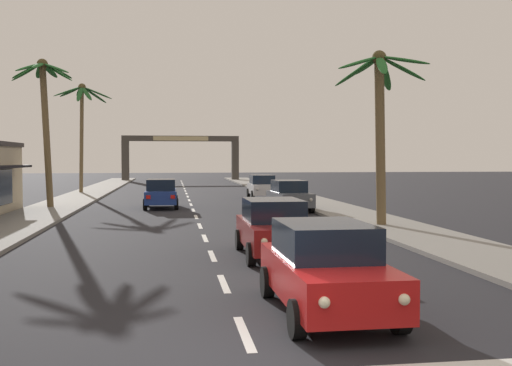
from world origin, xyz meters
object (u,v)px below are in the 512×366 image
at_px(sedan_oncoming_far, 161,193).
at_px(palm_left_farthest, 82,110).
at_px(town_gateway_arch, 181,151).
at_px(sedan_parked_nearest_kerb, 262,186).
at_px(sedan_third_in_queue, 274,227).
at_px(palm_left_third, 44,101).
at_px(traffic_signal_mast, 445,6).
at_px(sedan_parked_mid_kerb, 289,195).
at_px(sedan_lead_at_stop_bar, 325,267).
at_px(palm_right_second, 380,105).

xyz_separation_m(sedan_oncoming_far, palm_left_farthest, (-6.52, 14.54, 5.89)).
bearing_deg(town_gateway_arch, sedan_parked_nearest_kerb, -81.21).
relative_size(sedan_third_in_queue, palm_left_farthest, 0.50).
height_order(palm_left_third, town_gateway_arch, palm_left_third).
bearing_deg(palm_left_farthest, sedan_oncoming_far, -65.86).
height_order(traffic_signal_mast, palm_left_farthest, palm_left_farthest).
relative_size(sedan_oncoming_far, sedan_parked_mid_kerb, 0.99).
height_order(traffic_signal_mast, palm_left_third, palm_left_third).
distance_m(sedan_oncoming_far, sedan_parked_nearest_kerb, 10.25).
height_order(sedan_parked_mid_kerb, town_gateway_arch, town_gateway_arch).
relative_size(sedan_lead_at_stop_bar, palm_right_second, 0.61).
xyz_separation_m(sedan_third_in_queue, sedan_oncoming_far, (-3.58, 17.51, 0.00)).
height_order(traffic_signal_mast, sedan_parked_nearest_kerb, traffic_signal_mast).
distance_m(traffic_signal_mast, sedan_third_in_queue, 9.36).
distance_m(sedan_third_in_queue, sedan_parked_mid_kerb, 14.99).
bearing_deg(sedan_parked_mid_kerb, traffic_signal_mast, -95.32).
relative_size(sedan_oncoming_far, palm_left_farthest, 0.50).
bearing_deg(palm_left_third, sedan_lead_at_stop_bar, -67.54).
bearing_deg(sedan_oncoming_far, sedan_parked_nearest_kerb, 46.20).
bearing_deg(sedan_third_in_queue, sedan_parked_mid_kerb, 76.82).
bearing_deg(palm_right_second, palm_left_third, 144.34).
xyz_separation_m(traffic_signal_mast, palm_left_farthest, (-11.40, 40.20, 1.48)).
xyz_separation_m(sedan_lead_at_stop_bar, town_gateway_arch, (-1.65, 65.54, 2.97)).
xyz_separation_m(sedan_third_in_queue, palm_left_third, (-10.04, 17.58, 5.26)).
bearing_deg(traffic_signal_mast, sedan_third_in_queue, 99.07).
bearing_deg(palm_left_farthest, sedan_third_in_queue, -72.51).
relative_size(palm_left_third, palm_right_second, 1.16).
relative_size(traffic_signal_mast, palm_right_second, 1.49).
height_order(sedan_third_in_queue, town_gateway_arch, town_gateway_arch).
bearing_deg(sedan_parked_nearest_kerb, town_gateway_arch, 98.79).
bearing_deg(sedan_parked_mid_kerb, sedan_oncoming_far, 157.37).
relative_size(sedan_parked_mid_kerb, town_gateway_arch, 0.30).
bearing_deg(town_gateway_arch, sedan_third_in_queue, -88.27).
relative_size(sedan_oncoming_far, sedan_parked_nearest_kerb, 0.99).
bearing_deg(sedan_parked_nearest_kerb, palm_left_farthest, 152.31).
xyz_separation_m(traffic_signal_mast, sedan_lead_at_stop_bar, (-1.44, 1.77, -4.42)).
height_order(palm_left_farthest, town_gateway_arch, palm_left_farthest).
xyz_separation_m(sedan_lead_at_stop_bar, palm_right_second, (5.68, 12.77, 4.23)).
distance_m(palm_left_third, palm_right_second, 19.22).
bearing_deg(sedan_parked_mid_kerb, palm_left_third, 167.48).
xyz_separation_m(palm_right_second, town_gateway_arch, (-7.34, 52.77, -1.26)).
bearing_deg(palm_right_second, traffic_signal_mast, -106.29).
height_order(traffic_signal_mast, sedan_oncoming_far, traffic_signal_mast).
xyz_separation_m(sedan_oncoming_far, sedan_parked_mid_kerb, (7.00, -2.92, 0.00)).
height_order(sedan_third_in_queue, sedan_parked_nearest_kerb, same).
relative_size(traffic_signal_mast, sedan_oncoming_far, 2.45).
distance_m(sedan_oncoming_far, palm_left_farthest, 16.99).
height_order(sedan_oncoming_far, palm_left_third, palm_left_third).
bearing_deg(palm_right_second, sedan_third_in_queue, -130.94).
relative_size(sedan_lead_at_stop_bar, sedan_third_in_queue, 1.00).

